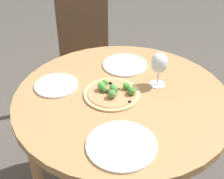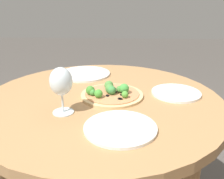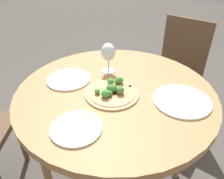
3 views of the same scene
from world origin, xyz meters
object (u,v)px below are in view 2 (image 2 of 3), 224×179
object	(u,v)px
plate_far	(176,93)
plate_side	(85,74)
pizza	(111,93)
plate_near	(120,128)
wine_glass	(61,83)

from	to	relation	value
plate_far	plate_side	distance (m)	0.50
pizza	plate_side	xyz separation A→B (m)	(-0.29, -0.16, -0.01)
plate_near	plate_far	size ratio (longest dim) A/B	1.12
wine_glass	plate_far	xyz separation A→B (m)	(-0.20, 0.45, -0.11)
plate_near	plate_side	world-z (taller)	same
wine_glass	plate_side	xyz separation A→B (m)	(-0.45, 0.01, -0.11)
plate_far	wine_glass	bearing A→B (deg)	-65.86
plate_near	plate_side	xyz separation A→B (m)	(-0.56, -0.20, -0.00)
plate_far	pizza	bearing A→B (deg)	-82.06
pizza	plate_far	bearing A→B (deg)	97.94
plate_near	plate_far	bearing A→B (deg)	142.52
pizza	wine_glass	xyz separation A→B (m)	(0.16, -0.17, 0.10)
pizza	plate_near	size ratio (longest dim) A/B	1.12
plate_near	plate_side	size ratio (longest dim) A/B	0.87
plate_side	pizza	bearing A→B (deg)	28.14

